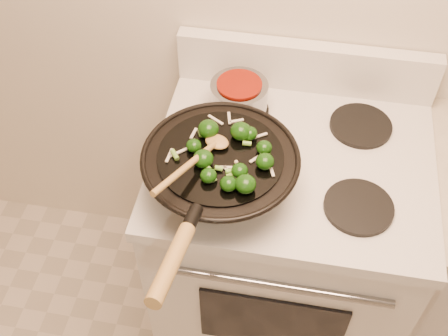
# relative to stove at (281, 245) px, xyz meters

# --- Properties ---
(stove) EXTENTS (0.78, 0.67, 1.08)m
(stove) POSITION_rel_stove_xyz_m (0.00, 0.00, 0.00)
(stove) COLOR silver
(stove) RESTS_ON ground
(wok) EXTENTS (0.40, 0.66, 0.22)m
(wok) POSITION_rel_stove_xyz_m (-0.18, -0.16, 0.53)
(wok) COLOR black
(wok) RESTS_ON stove
(stirfry) EXTENTS (0.27, 0.27, 0.05)m
(stirfry) POSITION_rel_stove_xyz_m (-0.15, -0.15, 0.60)
(stirfry) COLOR #0F3408
(stirfry) RESTS_ON wok
(wooden_spoon) EXTENTS (0.14, 0.28, 0.08)m
(wooden_spoon) POSITION_rel_stove_xyz_m (-0.22, -0.19, 0.61)
(wooden_spoon) COLOR olive
(wooden_spoon) RESTS_ON wok
(saucepan) EXTENTS (0.17, 0.27, 0.10)m
(saucepan) POSITION_rel_stove_xyz_m (-0.18, 0.15, 0.51)
(saucepan) COLOR gray
(saucepan) RESTS_ON stove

